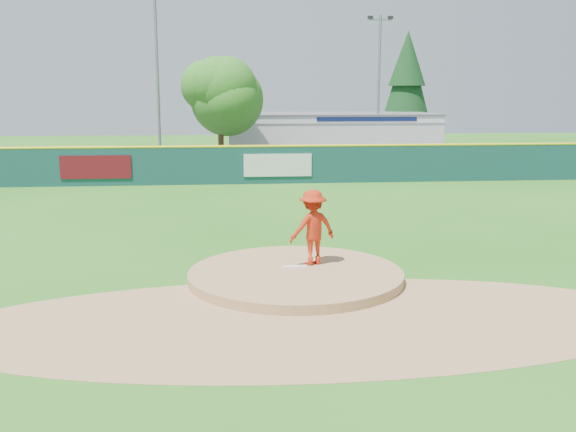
{
  "coord_description": "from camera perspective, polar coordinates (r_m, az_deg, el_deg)",
  "views": [
    {
      "loc": [
        -1.74,
        -15.77,
        4.71
      ],
      "look_at": [
        0.0,
        2.0,
        1.3
      ],
      "focal_mm": 40.0,
      "sensor_mm": 36.0,
      "label": 1
    }
  ],
  "objects": [
    {
      "name": "outfield_fence",
      "position": [
        34.01,
        -2.63,
        4.69
      ],
      "size": [
        40.0,
        0.14,
        2.07
      ],
      "color": "#123D3D",
      "rests_on": "ground"
    },
    {
      "name": "deciduous_tree",
      "position": [
        40.77,
        -6.06,
        10.53
      ],
      "size": [
        5.6,
        5.6,
        7.36
      ],
      "color": "#382314",
      "rests_on": "ground"
    },
    {
      "name": "playground_slide",
      "position": [
        40.49,
        -19.04,
        4.53
      ],
      "size": [
        0.88,
        2.48,
        1.37
      ],
      "color": "#1B7DE6",
      "rests_on": "ground"
    },
    {
      "name": "pitchers_mound",
      "position": [
        16.55,
        0.68,
        -5.72
      ],
      "size": [
        5.5,
        5.5,
        0.5
      ],
      "primitive_type": "cylinder",
      "color": "#9E774C",
      "rests_on": "ground"
    },
    {
      "name": "infield_dirt_arc",
      "position": [
        13.72,
        2.06,
        -9.25
      ],
      "size": [
        15.4,
        15.4,
        0.01
      ],
      "primitive_type": "cylinder",
      "color": "#9E774C",
      "rests_on": "ground"
    },
    {
      "name": "pitching_rubber",
      "position": [
        16.77,
        0.57,
        -4.55
      ],
      "size": [
        0.6,
        0.15,
        0.04
      ],
      "primitive_type": "cube",
      "color": "white",
      "rests_on": "pitchers_mound"
    },
    {
      "name": "conifer_tree",
      "position": [
        53.84,
        10.52,
        11.52
      ],
      "size": [
        4.4,
        4.4,
        9.5
      ],
      "color": "#382314",
      "rests_on": "ground"
    },
    {
      "name": "van",
      "position": [
        37.88,
        0.77,
        4.86
      ],
      "size": [
        6.04,
        4.28,
        1.53
      ],
      "primitive_type": "imported",
      "rotation": [
        0.0,
        0.0,
        1.92
      ],
      "color": "silver",
      "rests_on": "parking_lot"
    },
    {
      "name": "light_pole_right",
      "position": [
        46.05,
        8.07,
        11.74
      ],
      "size": [
        1.75,
        0.25,
        10.0
      ],
      "color": "gray",
      "rests_on": "ground"
    },
    {
      "name": "light_pole_left",
      "position": [
        43.01,
        -11.54,
        12.38
      ],
      "size": [
        1.75,
        0.25,
        11.0
      ],
      "color": "gray",
      "rests_on": "ground"
    },
    {
      "name": "pool_building_grp",
      "position": [
        48.49,
        3.64,
        7.18
      ],
      "size": [
        15.2,
        8.2,
        3.31
      ],
      "color": "silver",
      "rests_on": "ground"
    },
    {
      "name": "fence_banners",
      "position": [
        33.95,
        -8.88,
        4.41
      ],
      "size": [
        13.02,
        0.04,
        1.2
      ],
      "color": "#610D16",
      "rests_on": "ground"
    },
    {
      "name": "pitcher",
      "position": [
        16.91,
        2.21,
        -1.01
      ],
      "size": [
        1.47,
        1.15,
        1.99
      ],
      "primitive_type": "imported",
      "rotation": [
        0.0,
        0.0,
        3.5
      ],
      "color": "#B6250F",
      "rests_on": "pitchers_mound"
    },
    {
      "name": "ground",
      "position": [
        16.55,
        0.68,
        -5.72
      ],
      "size": [
        120.0,
        120.0,
        0.0
      ],
      "primitive_type": "plane",
      "color": "#286B19",
      "rests_on": "ground"
    },
    {
      "name": "parking_lot",
      "position": [
        43.07,
        -3.25,
        4.52
      ],
      "size": [
        44.0,
        16.0,
        0.02
      ],
      "primitive_type": "cube",
      "color": "#38383A",
      "rests_on": "ground"
    }
  ]
}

